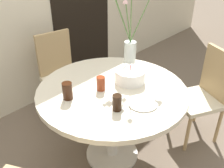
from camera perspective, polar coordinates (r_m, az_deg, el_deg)
The scene contains 11 objects.
ground_plane at distance 2.40m, azimuth 0.00°, elevation -15.75°, with size 16.00×16.00×0.00m, color #6B5B4C.
doorway_panel at distance 3.23m, azimuth -6.89°, elevation 17.65°, with size 0.90×0.01×2.05m.
dining_table at distance 2.01m, azimuth 0.00°, elevation -3.93°, with size 1.17×1.17×0.72m.
chair_left_flank at distance 2.74m, azimuth -11.76°, elevation 3.12°, with size 0.46×0.46×0.89m.
chair_near_front at distance 2.47m, azimuth 20.53°, elevation -1.56°, with size 0.54×0.54×0.89m.
birthday_cake at distance 2.02m, azimuth 4.14°, elevation 1.86°, with size 0.24×0.24×0.15m.
flower_vase at distance 2.17m, azimuth 4.08°, elevation 10.15°, with size 0.35×0.33×0.78m.
side_plate at distance 1.78m, azimuth 7.02°, elevation -4.35°, with size 0.22×0.22×0.01m.
drink_glass_0 at distance 1.68m, azimuth 1.16°, elevation -4.29°, with size 0.06×0.06×0.12m.
drink_glass_1 at distance 1.90m, azimuth -2.57°, elevation 0.12°, with size 0.07×0.07×0.11m.
drink_glass_2 at distance 1.82m, azimuth -10.14°, elevation -1.57°, with size 0.07×0.07×0.13m.
Camera 1 is at (-1.22, -1.12, 1.73)m, focal length 40.00 mm.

